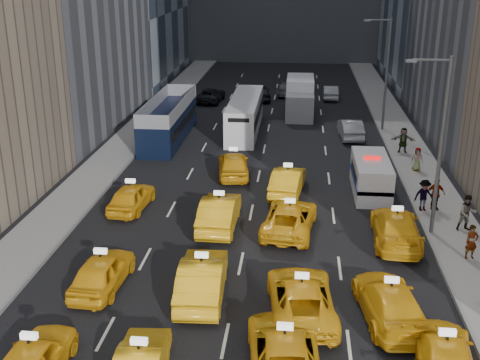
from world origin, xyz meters
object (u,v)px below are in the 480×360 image
object	(u,v)px
city_bus	(245,115)
double_decker	(169,119)
nypd_van	(371,176)
box_truck	(300,97)
pedestrian_0	(472,242)

from	to	relation	value
city_bus	double_decker	bearing A→B (deg)	-155.56
nypd_van	box_truck	xyz separation A→B (m)	(-4.31, 19.17, 0.55)
double_decker	box_truck	bearing A→B (deg)	41.45
double_decker	box_truck	xyz separation A→B (m)	(10.07, 8.89, 0.00)
nypd_van	double_decker	distance (m)	17.68
box_truck	city_bus	bearing A→B (deg)	-122.55
nypd_van	city_bus	world-z (taller)	city_bus
double_decker	city_bus	bearing A→B (deg)	26.17
double_decker	city_bus	distance (m)	6.33
double_decker	pedestrian_0	xyz separation A→B (m)	(18.05, -18.72, -0.60)
city_bus	pedestrian_0	world-z (taller)	city_bus
nypd_van	double_decker	xyz separation A→B (m)	(-14.38, 10.28, 0.55)
nypd_van	box_truck	bearing A→B (deg)	104.52
city_bus	box_truck	xyz separation A→B (m)	(4.39, 6.10, 0.22)
double_decker	nypd_van	bearing A→B (deg)	-35.55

